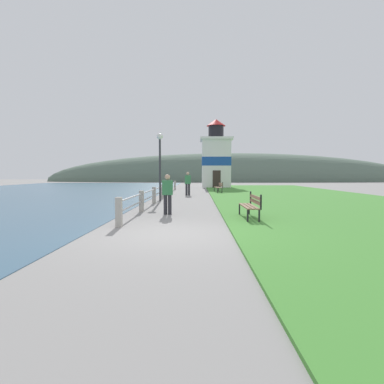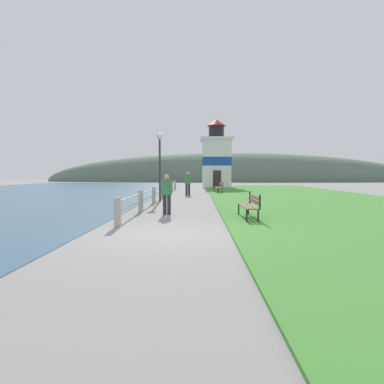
% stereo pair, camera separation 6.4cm
% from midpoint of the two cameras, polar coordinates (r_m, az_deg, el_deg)
% --- Properties ---
extents(ground_plane, '(160.00, 160.00, 0.00)m').
position_cam_midpoint_polar(ground_plane, '(8.11, -4.77, -7.96)').
color(ground_plane, gray).
extents(grass_verge, '(12.00, 39.64, 0.06)m').
position_cam_midpoint_polar(grass_verge, '(22.26, 19.17, -0.78)').
color(grass_verge, '#428433').
rests_on(grass_verge, ground_plane).
extents(seawall_railing, '(0.18, 21.64, 0.90)m').
position_cam_midpoint_polar(seawall_railing, '(19.81, -5.82, 0.32)').
color(seawall_railing, '#A8A399').
rests_on(seawall_railing, ground_plane).
extents(park_bench_near, '(0.49, 1.84, 0.94)m').
position_cam_midpoint_polar(park_bench_near, '(10.71, 11.03, -2.30)').
color(park_bench_near, brown).
rests_on(park_bench_near, ground_plane).
extents(park_bench_midway, '(0.64, 1.98, 0.94)m').
position_cam_midpoint_polar(park_bench_midway, '(25.35, 5.10, 1.05)').
color(park_bench_midway, brown).
rests_on(park_bench_midway, ground_plane).
extents(lighthouse, '(3.75, 3.75, 8.01)m').
position_cam_midpoint_polar(lighthouse, '(35.63, 4.52, 6.31)').
color(lighthouse, white).
rests_on(lighthouse, ground_plane).
extents(person_strolling, '(0.41, 0.25, 1.59)m').
position_cam_midpoint_polar(person_strolling, '(11.82, -4.84, -0.15)').
color(person_strolling, '#28282D').
rests_on(person_strolling, ground_plane).
extents(person_by_railing, '(0.46, 0.29, 1.75)m').
position_cam_midpoint_polar(person_by_railing, '(22.33, -0.90, 1.78)').
color(person_by_railing, '#28282D').
rests_on(person_by_railing, ground_plane).
extents(lamp_post, '(0.36, 0.36, 3.96)m').
position_cam_midpoint_polar(lamp_post, '(17.68, -6.23, 7.13)').
color(lamp_post, '#333338').
rests_on(lamp_post, ground_plane).
extents(distant_hillside, '(80.00, 16.00, 12.00)m').
position_cam_midpoint_polar(distant_hillside, '(64.74, 7.59, 2.02)').
color(distant_hillside, '#566B5B').
rests_on(distant_hillside, ground_plane).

